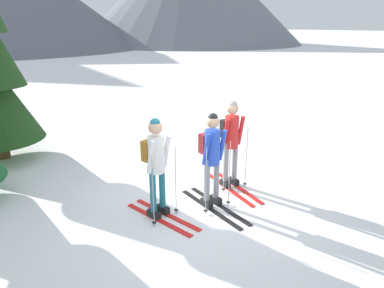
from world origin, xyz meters
name	(u,v)px	position (x,y,z in m)	size (l,w,h in m)	color
ground_plane	(199,205)	(0.00, 0.00, 0.00)	(400.00, 400.00, 0.00)	white
skier_in_white	(156,162)	(-0.82, 0.02, 1.03)	(0.86, 1.57, 1.80)	red
skier_in_blue	(212,155)	(0.21, -0.11, 1.02)	(0.61, 1.73, 1.79)	black
skier_in_red	(231,139)	(0.97, 0.42, 1.05)	(0.61, 1.74, 1.83)	red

